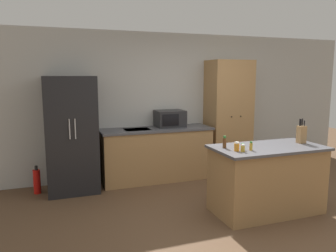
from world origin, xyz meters
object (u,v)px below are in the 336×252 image
at_px(refrigerator, 71,134).
at_px(spice_bottle_green_herb, 225,142).
at_px(spice_bottle_tall_dark, 243,148).
at_px(pantry_cabinet, 228,117).
at_px(knife_block, 301,134).
at_px(fire_extinguisher, 37,181).
at_px(spice_bottle_amber_oil, 251,146).
at_px(spice_bottle_pale_salt, 237,147).
at_px(microwave, 170,119).
at_px(spice_bottle_short_red, 243,147).

distance_m(refrigerator, spice_bottle_green_herb, 2.46).
xyz_separation_m(spice_bottle_tall_dark, spice_bottle_green_herb, (-0.11, 0.26, 0.03)).
xyz_separation_m(pantry_cabinet, spice_bottle_green_herb, (-1.07, -1.76, -0.08)).
bearing_deg(knife_block, pantry_cabinet, 93.11).
relative_size(knife_block, fire_extinguisher, 0.76).
bearing_deg(knife_block, spice_bottle_amber_oil, -170.52).
xyz_separation_m(pantry_cabinet, knife_block, (0.10, -1.83, -0.03)).
bearing_deg(spice_bottle_pale_salt, microwave, 94.20).
distance_m(spice_bottle_green_herb, spice_bottle_pale_salt, 0.21).
relative_size(refrigerator, spice_bottle_tall_dark, 19.58).
xyz_separation_m(spice_bottle_short_red, spice_bottle_amber_oil, (0.09, -0.05, 0.01)).
bearing_deg(spice_bottle_amber_oil, spice_bottle_green_herb, 137.51).
distance_m(spice_bottle_tall_dark, spice_bottle_short_red, 0.09).
bearing_deg(pantry_cabinet, spice_bottle_tall_dark, -115.44).
distance_m(refrigerator, pantry_cabinet, 2.89).
height_order(spice_bottle_short_red, spice_bottle_amber_oil, spice_bottle_amber_oil).
bearing_deg(pantry_cabinet, knife_block, -86.89).
bearing_deg(fire_extinguisher, knife_block, -26.43).
bearing_deg(knife_block, spice_bottle_green_herb, 176.55).
bearing_deg(spice_bottle_short_red, spice_bottle_tall_dark, -121.18).
xyz_separation_m(spice_bottle_short_red, spice_bottle_pale_salt, (-0.10, -0.02, 0.02)).
distance_m(knife_block, spice_bottle_amber_oil, 0.94).
bearing_deg(knife_block, microwave, 123.74).
height_order(spice_bottle_amber_oil, fire_extinguisher, spice_bottle_amber_oil).
height_order(pantry_cabinet, knife_block, pantry_cabinet).
height_order(spice_bottle_short_red, spice_bottle_pale_salt, spice_bottle_pale_salt).
distance_m(knife_block, spice_bottle_tall_dark, 1.08).
height_order(microwave, spice_bottle_green_herb, microwave).
xyz_separation_m(pantry_cabinet, microwave, (-1.16, 0.05, 0.01)).
height_order(refrigerator, spice_bottle_tall_dark, refrigerator).
relative_size(refrigerator, knife_block, 5.35).
xyz_separation_m(spice_bottle_tall_dark, spice_bottle_pale_salt, (-0.05, 0.06, 0.01)).
bearing_deg(spice_bottle_tall_dark, microwave, 95.52).
distance_m(microwave, spice_bottle_tall_dark, 2.08).
relative_size(spice_bottle_tall_dark, spice_bottle_short_red, 1.12).
distance_m(spice_bottle_tall_dark, spice_bottle_pale_salt, 0.08).
distance_m(refrigerator, fire_extinguisher, 0.90).
bearing_deg(spice_bottle_tall_dark, spice_bottle_short_red, 58.82).
distance_m(spice_bottle_pale_salt, fire_extinguisher, 3.16).
height_order(refrigerator, spice_bottle_short_red, refrigerator).
bearing_deg(spice_bottle_short_red, spice_bottle_green_herb, 131.88).
distance_m(refrigerator, knife_block, 3.45).
xyz_separation_m(microwave, spice_bottle_green_herb, (0.09, -1.81, -0.09)).
relative_size(pantry_cabinet, spice_bottle_short_red, 25.31).
bearing_deg(refrigerator, spice_bottle_short_red, -43.06).
bearing_deg(microwave, spice_bottle_amber_oil, -80.70).
height_order(knife_block, fire_extinguisher, knife_block).
xyz_separation_m(microwave, spice_bottle_amber_oil, (0.33, -2.04, -0.11)).
relative_size(microwave, spice_bottle_amber_oil, 4.43).
relative_size(spice_bottle_tall_dark, spice_bottle_green_herb, 0.58).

